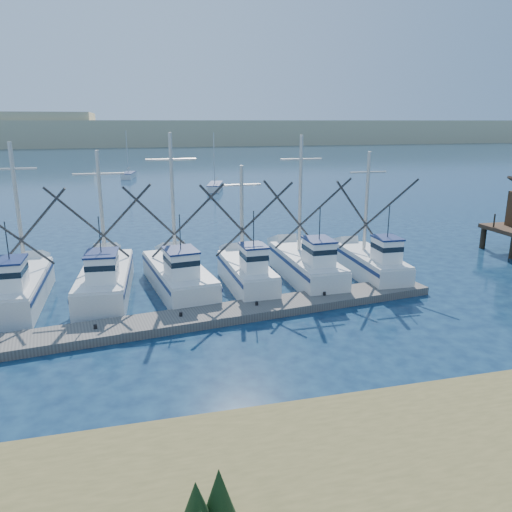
{
  "coord_description": "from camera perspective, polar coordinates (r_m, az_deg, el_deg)",
  "views": [
    {
      "loc": [
        -8.13,
        -17.32,
        9.63
      ],
      "look_at": [
        -1.58,
        8.0,
        2.55
      ],
      "focal_mm": 35.0,
      "sensor_mm": 36.0,
      "label": 1
    }
  ],
  "objects": [
    {
      "name": "ground",
      "position": [
        21.42,
        9.69,
        -11.8
      ],
      "size": [
        500.0,
        500.0,
        0.0
      ],
      "primitive_type": "plane",
      "color": "#0B1B34",
      "rests_on": "ground"
    },
    {
      "name": "floating_dock",
      "position": [
        24.52,
        -13.14,
        -7.85
      ],
      "size": [
        32.44,
        6.46,
        0.43
      ],
      "primitive_type": "cube",
      "rotation": [
        0.0,
        0.0,
        0.13
      ],
      "color": "#5D5853",
      "rests_on": "ground"
    },
    {
      "name": "dune_ridge",
      "position": [
        227.51,
        -12.83,
        13.62
      ],
      "size": [
        360.0,
        60.0,
        10.0
      ],
      "primitive_type": "cube",
      "color": "tan",
      "rests_on": "ground"
    },
    {
      "name": "trawler_fleet",
      "position": [
        29.05,
        -14.82,
        -2.69
      ],
      "size": [
        31.57,
        8.99,
        9.01
      ],
      "color": "silver",
      "rests_on": "ground"
    },
    {
      "name": "sailboat_near",
      "position": [
        72.88,
        -4.7,
        7.9
      ],
      "size": [
        3.34,
        6.53,
        8.1
      ],
      "rotation": [
        0.0,
        0.0,
        -0.28
      ],
      "color": "silver",
      "rests_on": "ground"
    },
    {
      "name": "sailboat_far",
      "position": [
        90.98,
        -14.35,
        8.93
      ],
      "size": [
        2.75,
        5.66,
        8.1
      ],
      "rotation": [
        0.0,
        0.0,
        -0.2
      ],
      "color": "silver",
      "rests_on": "ground"
    }
  ]
}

